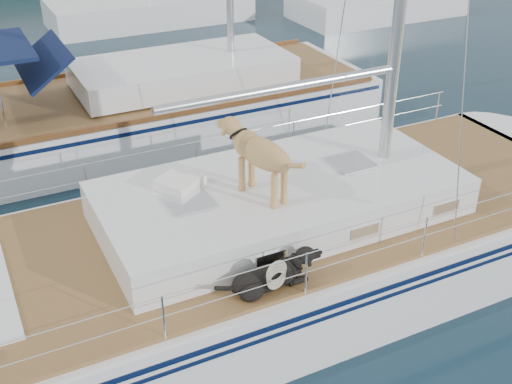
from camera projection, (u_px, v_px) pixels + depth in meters
ground at (232, 297)px, 9.74m from camera, size 120.00×120.00×0.00m
main_sailboat at (237, 259)px, 9.44m from camera, size 12.00×3.80×14.01m
neighbor_sailboat at (140, 112)px, 14.48m from camera, size 11.00×3.50×13.30m
bg_boat_center at (150, 10)px, 23.55m from camera, size 7.20×3.00×11.65m
bg_boat_east at (377, 4)px, 24.31m from camera, size 6.40×3.00×11.65m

